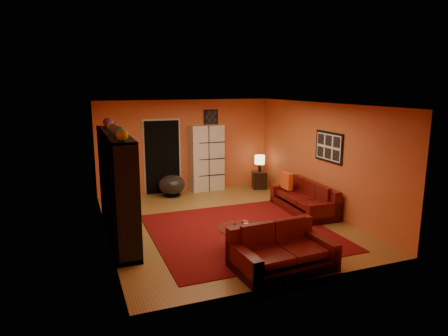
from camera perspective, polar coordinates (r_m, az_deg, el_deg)
name	(u,v)px	position (r m, az deg, el deg)	size (l,w,h in m)	color
floor	(224,222)	(8.98, -0.01, -7.72)	(6.00, 6.00, 0.00)	brown
ceiling	(224,104)	(8.48, -0.01, 9.09)	(6.00, 6.00, 0.00)	white
wall_back	(186,146)	(11.44, -5.45, 3.18)	(6.00, 6.00, 0.00)	#C9582C
wall_front	(297,202)	(6.02, 10.40, -4.80)	(6.00, 6.00, 0.00)	#C9582C
wall_left	(104,174)	(8.10, -16.75, -0.83)	(6.00, 6.00, 0.00)	#C9582C
wall_right	(321,158)	(9.80, 13.75, 1.46)	(6.00, 6.00, 0.00)	#C9582C
rug	(241,232)	(8.41, 2.38, -9.08)	(3.60, 3.60, 0.01)	#51090B
doorway	(162,157)	(11.28, -8.79, 1.53)	(0.95, 0.10, 2.04)	black
wall_art_right	(329,147)	(9.50, 14.77, 2.93)	(0.03, 1.00, 0.70)	black
wall_art_back	(211,119)	(11.56, -1.89, 7.06)	(0.42, 0.03, 0.52)	black
entertainment_unit	(117,185)	(8.17, -15.08, -2.43)	(0.45, 3.00, 2.10)	black
tv	(119,186)	(8.26, -14.78, -2.52)	(0.13, 1.02, 0.59)	black
sofa	(306,200)	(9.84, 11.64, -4.46)	(0.87, 1.99, 0.85)	#47090A
loveseat	(280,251)	(6.87, 7.99, -11.61)	(1.69, 1.08, 0.85)	#47090A
throw_pillow	(286,181)	(10.19, 8.92, -1.81)	(0.12, 0.42, 0.42)	#EF4F1A
coffee_table	(242,230)	(7.39, 2.55, -8.83)	(0.88, 0.88, 0.44)	silver
storage_cabinet	(207,158)	(11.47, -2.49, 1.44)	(0.94, 0.42, 1.89)	silver
bowl_chair	(172,185)	(11.02, -7.45, -2.41)	(0.73, 0.73, 0.59)	black
side_table	(259,180)	(11.83, 5.07, -1.71)	(0.40, 0.40, 0.50)	black
table_lamp	(260,160)	(11.70, 5.13, 1.12)	(0.29, 0.29, 0.49)	black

